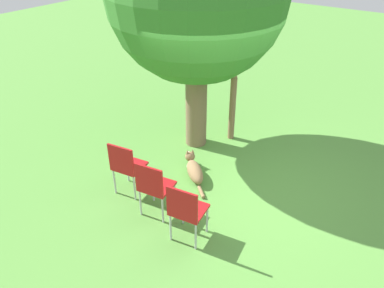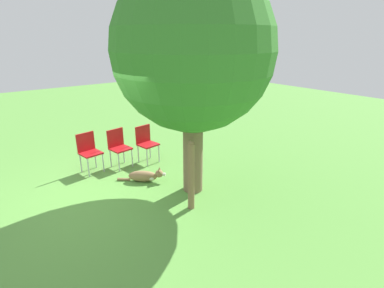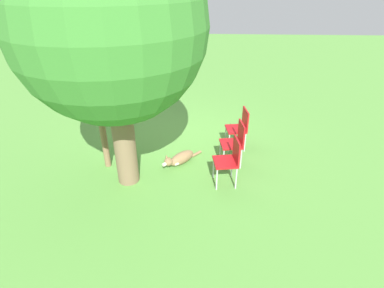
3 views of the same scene
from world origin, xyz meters
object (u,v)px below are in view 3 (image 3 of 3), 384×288
object	(u,v)px
oak_tree	(110,28)
fence_post	(104,137)
red_chair_1	(235,141)
red_chair_2	(230,158)
dog	(180,159)
red_chair_0	(240,126)

from	to	relation	value
oak_tree	fence_post	world-z (taller)	oak_tree
red_chair_1	red_chair_2	world-z (taller)	same
dog	red_chair_1	world-z (taller)	red_chair_1
red_chair_1	red_chair_0	bearing A→B (deg)	-110.84
dog	fence_post	xyz separation A→B (m)	(1.49, 0.13, 0.55)
red_chair_1	fence_post	bearing A→B (deg)	-3.78
dog	fence_post	bearing A→B (deg)	-43.05
fence_post	red_chair_1	bearing A→B (deg)	-175.36
oak_tree	dog	bearing A→B (deg)	-147.23
dog	red_chair_0	xyz separation A→B (m)	(-1.28, -0.76, 0.42)
oak_tree	dog	world-z (taller)	oak_tree
red_chair_0	red_chair_1	world-z (taller)	same
fence_post	red_chair_0	bearing A→B (deg)	-162.16
red_chair_0	red_chair_2	bearing A→B (deg)	69.16
oak_tree	red_chair_2	world-z (taller)	oak_tree
oak_tree	red_chair_2	distance (m)	2.95
dog	red_chair_1	distance (m)	1.21
fence_post	red_chair_1	xyz separation A→B (m)	(-2.62, -0.21, -0.13)
oak_tree	red_chair_0	world-z (taller)	oak_tree
red_chair_1	dog	bearing A→B (deg)	-4.34
dog	red_chair_0	bearing A→B (deg)	162.51
dog	red_chair_0	world-z (taller)	red_chair_0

